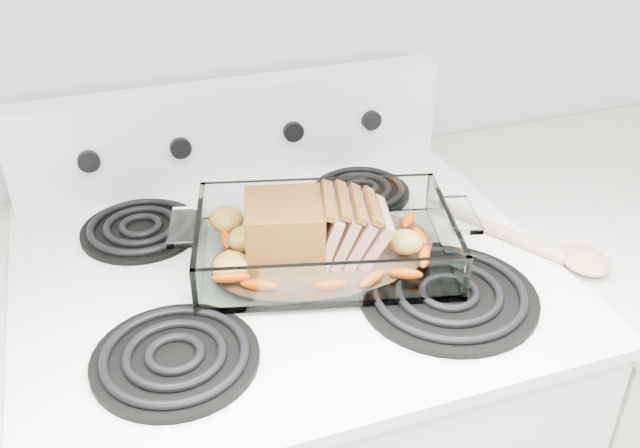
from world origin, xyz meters
name	(u,v)px	position (x,y,z in m)	size (l,w,h in m)	color
counter_right	(591,386)	(0.67, 1.66, 0.47)	(0.58, 0.68, 0.93)	silver
baking_dish	(325,247)	(0.06, 1.64, 0.96)	(0.37, 0.24, 0.07)	white
pork_roast	(305,232)	(0.03, 1.64, 1.00)	(0.21, 0.11, 0.09)	brown
roast_vegetables	(315,233)	(0.05, 1.67, 0.97)	(0.32, 0.17, 0.04)	#E05700
wooden_spoon	(545,247)	(0.39, 1.55, 0.95)	(0.18, 0.27, 0.02)	tan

